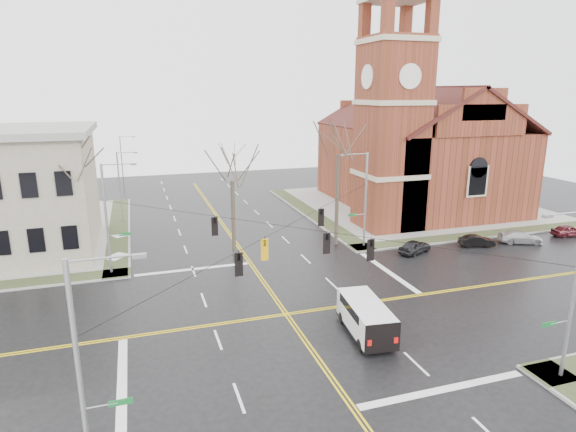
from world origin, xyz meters
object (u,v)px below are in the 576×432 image
object	(u,v)px
streetlight_north_a	(121,184)
tree_nw_far	(76,170)
signal_pole_ne	(364,197)
signal_pole_nw	(108,216)
church	(414,142)
cargo_van	(365,315)
streetlight_north_b	(123,160)
tree_nw_near	(232,176)
parked_car_c	(520,237)
tree_ne	(338,148)
parked_car_b	(477,241)
parked_car_a	(415,247)
signal_pole_se	(572,291)
parked_car_d	(568,231)
signal_pole_sw	(84,369)

from	to	relation	value
streetlight_north_a	tree_nw_far	bearing A→B (deg)	-102.28
signal_pole_ne	signal_pole_nw	world-z (taller)	same
church	cargo_van	xyz separation A→B (m)	(-20.94, -28.71, -7.21)
streetlight_north_b	tree_nw_far	xyz separation A→B (m)	(-2.99, -33.75, 3.84)
signal_pole_nw	streetlight_north_b	distance (m)	36.51
streetlight_north_b	tree_nw_near	bearing A→B (deg)	-74.06
parked_car_c	tree_ne	xyz separation A→B (m)	(-17.67, 4.96, 8.85)
parked_car_b	tree_nw_far	world-z (taller)	tree_nw_far
streetlight_north_a	parked_car_a	size ratio (longest dim) A/B	2.19
streetlight_north_a	cargo_van	bearing A→B (deg)	-65.61
signal_pole_ne	streetlight_north_b	world-z (taller)	signal_pole_ne
parked_car_b	parked_car_c	bearing A→B (deg)	-80.93
streetlight_north_a	signal_pole_ne	bearing A→B (deg)	-36.90
signal_pole_se	streetlight_north_a	xyz separation A→B (m)	(-21.97, 39.50, -0.48)
streetlight_north_a	parked_car_c	distance (m)	42.72
signal_pole_se	parked_car_d	distance (m)	29.93
parked_car_c	parked_car_a	bearing A→B (deg)	109.18
parked_car_a	tree_ne	world-z (taller)	tree_ne
signal_pole_ne	parked_car_c	bearing A→B (deg)	-13.02
church	signal_pole_se	bearing A→B (deg)	-110.33
tree_nw_near	tree_nw_far	bearing A→B (deg)	176.59
cargo_van	parked_car_c	world-z (taller)	cargo_van
signal_pole_nw	tree_nw_near	bearing A→B (deg)	10.70
signal_pole_sw	tree_ne	bearing A→B (deg)	49.93
parked_car_c	parked_car_d	world-z (taller)	parked_car_c
cargo_van	parked_car_b	size ratio (longest dim) A/B	1.69
parked_car_c	parked_car_b	bearing A→B (deg)	106.88
parked_car_d	tree_ne	distance (m)	26.16
signal_pole_se	parked_car_a	distance (m)	20.80
streetlight_north_b	cargo_van	size ratio (longest dim) A/B	1.41
parked_car_c	church	bearing A→B (deg)	28.96
parked_car_b	tree_nw_near	size ratio (longest dim) A/B	0.33
signal_pole_ne	parked_car_a	distance (m)	6.57
signal_pole_se	parked_car_b	xyz separation A→B (m)	(10.72, 19.83, -4.40)
church	signal_pole_sw	bearing A→B (deg)	-134.84
signal_pole_nw	signal_pole_se	xyz separation A→B (m)	(22.64, -23.00, 0.00)
streetlight_north_b	signal_pole_nw	bearing A→B (deg)	-91.05
cargo_van	parked_car_d	xyz separation A→B (m)	(29.54, 12.21, -0.63)
parked_car_b	parked_car_d	world-z (taller)	parked_car_d
streetlight_north_b	parked_car_d	bearing A→B (deg)	-42.06
signal_pole_sw	parked_car_a	bearing A→B (deg)	36.94
tree_nw_far	parked_car_c	bearing A→B (deg)	-8.90
signal_pole_sw	streetlight_north_a	size ratio (longest dim) A/B	1.12
signal_pole_ne	cargo_van	size ratio (longest dim) A/B	1.59
signal_pole_nw	cargo_van	bearing A→B (deg)	-45.53
parked_car_c	tree_ne	world-z (taller)	tree_ne
signal_pole_sw	parked_car_c	size ratio (longest dim) A/B	2.15
tree_nw_far	parked_car_d	bearing A→B (deg)	-7.24
tree_nw_far	church	bearing A→B (deg)	15.33
church	signal_pole_ne	world-z (taller)	church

